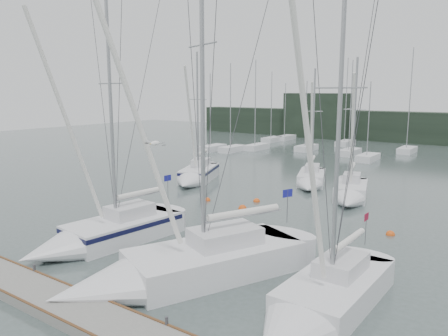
{
  "coord_description": "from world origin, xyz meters",
  "views": [
    {
      "loc": [
        11.62,
        -14.33,
        8.39
      ],
      "look_at": [
        -1.91,
        5.0,
        4.22
      ],
      "focal_mm": 35.0,
      "sensor_mm": 36.0,
      "label": 1
    }
  ],
  "objects_px": {
    "sailboat_mid_b": "(311,181)",
    "buoy_d": "(257,202)",
    "buoy_a": "(242,209)",
    "buoy_b": "(390,235)",
    "sailboat_mid_c": "(350,194)",
    "buoy_c": "(207,201)",
    "sailboat_near_center": "(164,272)",
    "sailboat_near_right": "(315,308)",
    "sailboat_mid_a": "(195,176)",
    "sailboat_near_left": "(96,236)"
  },
  "relations": [
    {
      "from": "sailboat_mid_b",
      "to": "buoy_c",
      "type": "relative_size",
      "value": 22.14
    },
    {
      "from": "buoy_d",
      "to": "sailboat_near_left",
      "type": "bearing_deg",
      "value": -98.58
    },
    {
      "from": "sailboat_mid_a",
      "to": "sailboat_mid_b",
      "type": "distance_m",
      "value": 10.5
    },
    {
      "from": "sailboat_mid_b",
      "to": "buoy_a",
      "type": "bearing_deg",
      "value": -115.15
    },
    {
      "from": "buoy_a",
      "to": "buoy_d",
      "type": "height_order",
      "value": "buoy_a"
    },
    {
      "from": "sailboat_mid_a",
      "to": "sailboat_near_center",
      "type": "bearing_deg",
      "value": -77.21
    },
    {
      "from": "sailboat_mid_b",
      "to": "sailboat_mid_c",
      "type": "distance_m",
      "value": 5.63
    },
    {
      "from": "sailboat_mid_b",
      "to": "buoy_a",
      "type": "xyz_separation_m",
      "value": [
        -0.92,
        -9.77,
        -0.51
      ]
    },
    {
      "from": "sailboat_near_left",
      "to": "sailboat_mid_a",
      "type": "relative_size",
      "value": 1.17
    },
    {
      "from": "buoy_a",
      "to": "buoy_c",
      "type": "relative_size",
      "value": 1.21
    },
    {
      "from": "sailboat_near_center",
      "to": "sailboat_mid_c",
      "type": "bearing_deg",
      "value": 109.96
    },
    {
      "from": "sailboat_near_center",
      "to": "sailboat_mid_a",
      "type": "bearing_deg",
      "value": 149.92
    },
    {
      "from": "buoy_c",
      "to": "buoy_d",
      "type": "height_order",
      "value": "buoy_d"
    },
    {
      "from": "sailboat_near_center",
      "to": "sailboat_mid_c",
      "type": "relative_size",
      "value": 1.51
    },
    {
      "from": "buoy_c",
      "to": "buoy_b",
      "type": "bearing_deg",
      "value": -1.38
    },
    {
      "from": "sailboat_mid_c",
      "to": "buoy_c",
      "type": "relative_size",
      "value": 23.33
    },
    {
      "from": "sailboat_near_right",
      "to": "buoy_a",
      "type": "height_order",
      "value": "sailboat_near_right"
    },
    {
      "from": "sailboat_mid_b",
      "to": "buoy_c",
      "type": "height_order",
      "value": "sailboat_mid_b"
    },
    {
      "from": "buoy_c",
      "to": "sailboat_near_right",
      "type": "bearing_deg",
      "value": -40.53
    },
    {
      "from": "sailboat_near_left",
      "to": "buoy_b",
      "type": "relative_size",
      "value": 28.13
    },
    {
      "from": "sailboat_mid_c",
      "to": "buoy_c",
      "type": "distance_m",
      "value": 11.01
    },
    {
      "from": "sailboat_mid_c",
      "to": "buoy_a",
      "type": "xyz_separation_m",
      "value": [
        -5.58,
        -6.61,
        -0.57
      ]
    },
    {
      "from": "sailboat_mid_b",
      "to": "buoy_d",
      "type": "xyz_separation_m",
      "value": [
        -1.16,
        -7.38,
        -0.51
      ]
    },
    {
      "from": "sailboat_near_center",
      "to": "sailboat_near_right",
      "type": "xyz_separation_m",
      "value": [
        6.64,
        0.92,
        -0.09
      ]
    },
    {
      "from": "sailboat_near_right",
      "to": "sailboat_mid_a",
      "type": "bearing_deg",
      "value": 140.57
    },
    {
      "from": "sailboat_near_left",
      "to": "buoy_d",
      "type": "relative_size",
      "value": 27.8
    },
    {
      "from": "sailboat_mid_c",
      "to": "buoy_b",
      "type": "relative_size",
      "value": 22.05
    },
    {
      "from": "buoy_b",
      "to": "sailboat_mid_c",
      "type": "bearing_deg",
      "value": 126.07
    },
    {
      "from": "buoy_b",
      "to": "buoy_d",
      "type": "height_order",
      "value": "buoy_d"
    },
    {
      "from": "sailboat_near_left",
      "to": "buoy_b",
      "type": "height_order",
      "value": "sailboat_near_left"
    },
    {
      "from": "buoy_a",
      "to": "buoy_b",
      "type": "xyz_separation_m",
      "value": [
        10.28,
        0.15,
        0.0
      ]
    },
    {
      "from": "sailboat_near_center",
      "to": "buoy_b",
      "type": "xyz_separation_m",
      "value": [
        6.31,
        12.69,
        -0.62
      ]
    },
    {
      "from": "sailboat_near_right",
      "to": "buoy_a",
      "type": "distance_m",
      "value": 15.75
    },
    {
      "from": "sailboat_near_right",
      "to": "sailboat_mid_b",
      "type": "height_order",
      "value": "sailboat_near_right"
    },
    {
      "from": "sailboat_mid_a",
      "to": "sailboat_mid_c",
      "type": "height_order",
      "value": "sailboat_mid_a"
    },
    {
      "from": "sailboat_mid_b",
      "to": "buoy_b",
      "type": "height_order",
      "value": "sailboat_mid_b"
    },
    {
      "from": "buoy_a",
      "to": "sailboat_mid_a",
      "type": "bearing_deg",
      "value": 148.55
    },
    {
      "from": "sailboat_mid_c",
      "to": "buoy_b",
      "type": "xyz_separation_m",
      "value": [
        4.7,
        -6.46,
        -0.57
      ]
    },
    {
      "from": "sailboat_near_right",
      "to": "buoy_b",
      "type": "distance_m",
      "value": 11.79
    },
    {
      "from": "sailboat_mid_a",
      "to": "sailboat_near_left",
      "type": "bearing_deg",
      "value": -91.49
    },
    {
      "from": "sailboat_near_left",
      "to": "buoy_c",
      "type": "distance_m",
      "value": 11.75
    },
    {
      "from": "buoy_c",
      "to": "buoy_d",
      "type": "xyz_separation_m",
      "value": [
        3.32,
        1.9,
        0.0
      ]
    },
    {
      "from": "sailboat_near_left",
      "to": "sailboat_mid_b",
      "type": "height_order",
      "value": "sailboat_near_left"
    },
    {
      "from": "sailboat_near_right",
      "to": "sailboat_mid_a",
      "type": "distance_m",
      "value": 25.51
    },
    {
      "from": "sailboat_near_center",
      "to": "sailboat_near_right",
      "type": "distance_m",
      "value": 6.7
    },
    {
      "from": "sailboat_mid_c",
      "to": "sailboat_near_center",
      "type": "bearing_deg",
      "value": -110.27
    },
    {
      "from": "sailboat_near_center",
      "to": "buoy_a",
      "type": "distance_m",
      "value": 13.17
    },
    {
      "from": "sailboat_near_left",
      "to": "buoy_d",
      "type": "height_order",
      "value": "sailboat_near_left"
    },
    {
      "from": "sailboat_near_center",
      "to": "buoy_c",
      "type": "relative_size",
      "value": 35.19
    },
    {
      "from": "sailboat_near_right",
      "to": "sailboat_mid_a",
      "type": "xyz_separation_m",
      "value": [
        -19.15,
        16.85,
        0.09
      ]
    }
  ]
}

